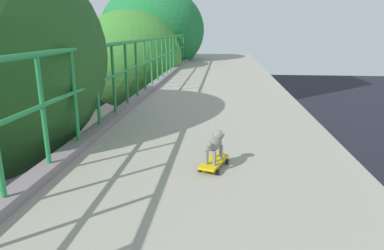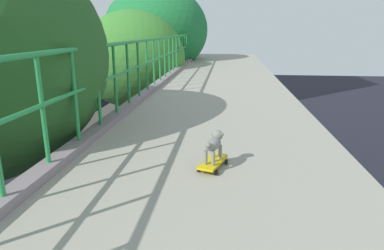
# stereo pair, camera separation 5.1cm
# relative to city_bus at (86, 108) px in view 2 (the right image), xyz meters

# --- Properties ---
(city_bus) EXTENTS (2.76, 10.73, 3.14)m
(city_bus) POSITION_rel_city_bus_xyz_m (0.00, 0.00, 0.00)
(city_bus) COLOR beige
(city_bus) RESTS_ON ground
(roadside_tree_far) EXTENTS (3.90, 3.90, 8.30)m
(roadside_tree_far) POSITION_rel_city_bus_xyz_m (7.20, -11.75, 4.61)
(roadside_tree_far) COLOR brown
(roadside_tree_far) RESTS_ON ground
(roadside_tree_farthest) EXTENTS (4.71, 4.71, 9.55)m
(roadside_tree_farthest) POSITION_rel_city_bus_xyz_m (7.41, -8.39, 5.72)
(roadside_tree_farthest) COLOR #4B321F
(roadside_tree_farthest) RESTS_ON ground
(toy_skateboard) EXTENTS (0.31, 0.48, 0.08)m
(toy_skateboard) POSITION_rel_city_bus_xyz_m (10.63, -21.13, 4.52)
(toy_skateboard) COLOR gold
(toy_skateboard) RESTS_ON overpass_deck
(small_dog) EXTENTS (0.21, 0.35, 0.30)m
(small_dog) POSITION_rel_city_bus_xyz_m (10.64, -21.13, 4.72)
(small_dog) COLOR slate
(small_dog) RESTS_ON toy_skateboard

